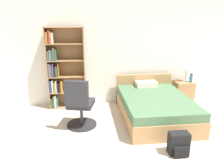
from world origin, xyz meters
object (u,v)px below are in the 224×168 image
table_lamp (187,67)px  water_bottle (191,78)px  bookshelf (62,70)px  backpack_black (179,144)px  bed (154,106)px  office_chair (80,107)px  nightstand (183,92)px

table_lamp → water_bottle: bearing=-47.9°
bookshelf → water_bottle: size_ratio=8.41×
backpack_black → bed: bearing=89.2°
bed → table_lamp: bearing=36.7°
office_chair → backpack_black: size_ratio=2.78×
water_bottle → backpack_black: (-1.16, -2.05, -0.50)m
bookshelf → bed: (2.02, -0.85, -0.67)m
nightstand → office_chair: bearing=-157.6°
nightstand → backpack_black: 2.39m
table_lamp → bookshelf: bearing=178.7°
bed → backpack_black: (-0.02, -1.38, -0.09)m
bookshelf → backpack_black: bookshelf is taller
bookshelf → backpack_black: (2.00, -2.23, -0.76)m
nightstand → table_lamp: size_ratio=1.22×
water_bottle → nightstand: bearing=140.9°
table_lamp → water_bottle: size_ratio=2.04×
bed → bookshelf: bearing=157.2°
office_chair → nightstand: bearing=22.4°
table_lamp → bed: bearing=-143.3°
table_lamp → office_chair: bearing=-157.9°
office_chair → nightstand: 2.81m
backpack_black → bookshelf: bearing=131.9°
table_lamp → water_bottle: (0.09, -0.10, -0.27)m
table_lamp → backpack_black: bearing=-116.2°
office_chair → backpack_black: (1.57, -1.09, -0.27)m
nightstand → bookshelf: bearing=178.7°
bed → backpack_black: bearing=-90.8°
table_lamp → backpack_black: table_lamp is taller
bed → nightstand: bed is taller
office_chair → table_lamp: bearing=22.1°
water_bottle → backpack_black: water_bottle is taller
office_chair → bookshelf: bearing=110.8°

